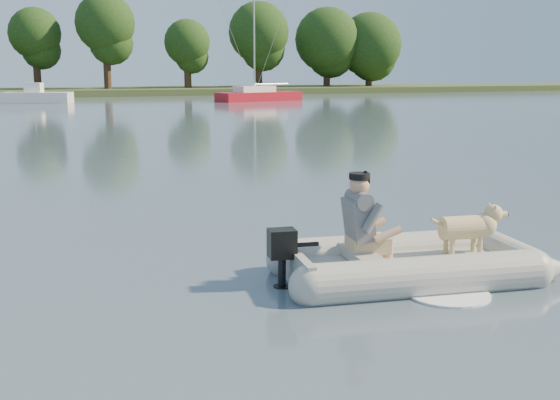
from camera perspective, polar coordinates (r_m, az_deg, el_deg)
name	(u,v)px	position (r m, az deg, el deg)	size (l,w,h in m)	color
water	(349,293)	(8.38, 5.59, -7.55)	(160.00, 160.00, 0.00)	slate
shore_bank	(66,92)	(69.31, -17.02, 8.36)	(160.00, 12.00, 0.70)	#47512D
treeline	(80,36)	(68.52, -15.97, 12.70)	(75.85, 7.35, 9.27)	#332316
dinghy	(417,229)	(8.97, 11.04, -2.35)	(4.77, 3.17, 1.44)	gray
man	(360,216)	(8.71, 6.55, -1.33)	(0.76, 0.65, 1.13)	slate
dog	(463,232)	(9.33, 14.69, -2.50)	(0.98, 0.35, 0.65)	tan
outboard_motor	(282,261)	(8.49, 0.16, -4.97)	(0.43, 0.30, 0.82)	black
motorboat	(37,89)	(54.98, -19.17, 8.48)	(5.08, 1.96, 2.15)	white
sailboat	(258,96)	(55.03, -1.77, 8.48)	(7.18, 3.90, 9.45)	maroon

